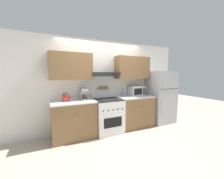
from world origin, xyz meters
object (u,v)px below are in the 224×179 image
(coffee_maker, at_px, (84,94))
(utensil_crock, at_px, (123,94))
(stove_range, at_px, (107,115))
(refrigerator, at_px, (161,97))
(microwave, at_px, (136,91))
(tea_kettle, at_px, (66,98))

(coffee_maker, xyz_separation_m, utensil_crock, (1.17, -0.02, -0.06))
(stove_range, bearing_deg, refrigerator, -0.07)
(coffee_maker, height_order, utensil_crock, utensil_crock)
(coffee_maker, bearing_deg, microwave, -0.24)
(tea_kettle, bearing_deg, utensil_crock, 0.00)
(utensil_crock, bearing_deg, coffee_maker, 178.78)
(tea_kettle, bearing_deg, coffee_maker, 3.07)
(stove_range, xyz_separation_m, coffee_maker, (-0.60, 0.17, 0.61))
(coffee_maker, height_order, microwave, coffee_maker)
(refrigerator, xyz_separation_m, coffee_maker, (-2.53, 0.17, 0.23))
(microwave, relative_size, utensil_crock, 1.51)
(microwave, bearing_deg, refrigerator, -10.61)
(refrigerator, xyz_separation_m, microwave, (-0.88, 0.16, 0.23))
(tea_kettle, height_order, utensil_crock, utensil_crock)
(stove_range, distance_m, refrigerator, 1.97)
(tea_kettle, bearing_deg, microwave, 0.48)
(coffee_maker, relative_size, microwave, 0.63)
(stove_range, distance_m, coffee_maker, 0.87)
(stove_range, height_order, utensil_crock, utensil_crock)
(tea_kettle, xyz_separation_m, coffee_maker, (0.47, 0.02, 0.06))
(microwave, bearing_deg, stove_range, -171.33)
(stove_range, distance_m, tea_kettle, 1.21)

